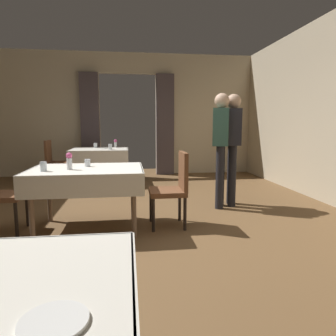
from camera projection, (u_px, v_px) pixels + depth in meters
ground at (130, 229)px, 3.69m from camera, size 10.08×10.08×0.00m
wall_back at (128, 114)px, 7.57m from camera, size 6.40×0.27×3.00m
dining_table_mid at (87, 176)px, 3.61m from camera, size 1.32×0.98×0.75m
dining_table_far at (100, 153)px, 6.50m from camera, size 1.19×1.06×0.75m
chair_mid_right at (174, 185)px, 3.75m from camera, size 0.45×0.44×0.93m
chair_far_left at (54, 160)px, 6.50m from camera, size 0.44×0.44×0.93m
plate_near_c at (53, 322)px, 0.79m from camera, size 0.18×0.18×0.01m
flower_vase_mid at (69, 160)px, 3.46m from camera, size 0.07×0.07×0.20m
glass_mid_b at (87, 163)px, 3.72m from camera, size 0.07×0.07×0.09m
glass_mid_c at (43, 167)px, 3.34m from camera, size 0.07×0.07×0.11m
flower_vase_far at (116, 143)px, 6.82m from camera, size 0.07×0.07×0.18m
glass_far_b at (110, 147)px, 6.25m from camera, size 0.07×0.07×0.12m
glass_far_c at (95, 145)px, 6.73m from camera, size 0.08×0.08×0.11m
plate_far_d at (105, 148)px, 6.53m from camera, size 0.20×0.20×0.01m
person_waiter_by_doorway at (232, 140)px, 4.66m from camera, size 0.29×0.40×1.72m
person_diner_standing_aside at (221, 141)px, 4.54m from camera, size 0.34×0.42×1.72m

